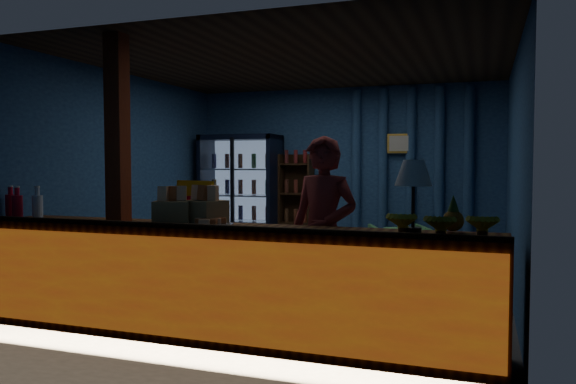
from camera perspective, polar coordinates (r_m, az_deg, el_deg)
name	(u,v)px	position (r m, az deg, el deg)	size (l,w,h in m)	color
ground	(298,290)	(6.57, 1.03, -9.96)	(4.60, 4.60, 0.00)	#515154
room_walls	(298,154)	(6.41, 1.05, 3.86)	(4.60, 4.60, 4.60)	navy
counter	(226,283)	(4.74, -6.33, -9.17)	(4.40, 0.57, 0.99)	brown
support_post	(118,182)	(5.18, -16.86, 0.95)	(0.16, 0.16, 2.60)	#963615
beverage_cooler	(242,197)	(8.77, -4.65, -0.54)	(1.20, 0.62, 1.90)	black
bottle_shelf	(297,207)	(8.60, 0.91, -1.53)	(0.50, 0.28, 1.60)	#352110
curtain_folds	(410,175)	(8.28, 12.33, 1.73)	(1.74, 0.14, 2.50)	navy
framed_picture	(400,143)	(8.26, 11.29, 4.86)	(0.36, 0.04, 0.28)	gold
shopkeeper	(323,235)	(4.86, 3.61, -4.36)	(0.62, 0.41, 1.70)	maroon
green_chair	(398,249)	(7.63, 11.15, -5.70)	(0.70, 0.72, 0.65)	#5FBF63
side_table	(392,254)	(7.71, 10.49, -6.25)	(0.57, 0.45, 0.57)	#352110
yellow_sign	(193,201)	(5.03, -9.67, -0.92)	(0.46, 0.24, 0.37)	#D89F0B
soda_bottles	(22,206)	(5.77, -25.42, -1.25)	(0.41, 0.18, 0.31)	red
snack_box_left	(173,211)	(4.89, -11.63, -1.86)	(0.37, 0.34, 0.32)	olive
snack_box_centre	(206,210)	(4.84, -8.34, -1.84)	(0.39, 0.35, 0.33)	olive
pastry_tray	(210,224)	(4.67, -7.98, -3.19)	(0.40, 0.40, 0.07)	silver
banana_bunches	(441,224)	(4.15, 15.30, -3.13)	(0.80, 0.31, 0.18)	yellow
table_lamp	(413,176)	(4.25, 12.63, 1.61)	(0.28, 0.28, 0.54)	black
pineapple	(453,217)	(4.38, 16.43, -2.48)	(0.16, 0.16, 0.27)	#99591B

